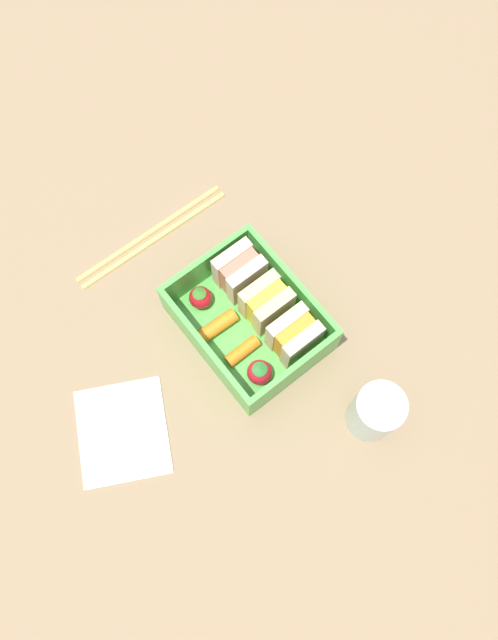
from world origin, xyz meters
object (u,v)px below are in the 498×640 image
object	(u,v)px
carrot_stick_far_left	(243,351)
drinking_glass	(375,412)
sandwich_left	(240,272)
folded_napkin	(123,432)
strawberry_far_left	(200,297)
chopstick_pair	(151,235)
carrot_stick_left	(217,326)
strawberry_left	(260,372)
sandwich_center_left	(266,303)
sandwich_center	(294,336)

from	to	relation	value
carrot_stick_far_left	drinking_glass	distance (cm)	15.25
sandwich_left	folded_napkin	world-z (taller)	sandwich_left
sandwich_left	strawberry_far_left	bearing A→B (deg)	-98.85
chopstick_pair	drinking_glass	bearing A→B (deg)	10.20
carrot_stick_left	carrot_stick_far_left	distance (cm)	3.93
sandwich_left	carrot_stick_far_left	distance (cm)	8.58
strawberry_left	folded_napkin	distance (cm)	15.83
carrot_stick_far_left	strawberry_left	distance (cm)	3.21
chopstick_pair	folded_napkin	world-z (taller)	chopstick_pair
sandwich_left	carrot_stick_left	distance (cm)	6.38
chopstick_pair	sandwich_left	bearing A→B (deg)	21.20
sandwich_center_left	strawberry_far_left	size ratio (longest dim) A/B	1.74
drinking_glass	strawberry_far_left	bearing A→B (deg)	-163.63
sandwich_left	sandwich_center_left	xyz separation A→B (cm)	(4.64, 0.00, 0.00)
strawberry_far_left	strawberry_left	size ratio (longest dim) A/B	0.95
sandwich_center	drinking_glass	distance (cm)	11.33
sandwich_center_left	strawberry_far_left	world-z (taller)	sandwich_center_left
strawberry_left	sandwich_left	bearing A→B (deg)	152.84
folded_napkin	sandwich_left	bearing A→B (deg)	105.27
chopstick_pair	carrot_stick_far_left	bearing A→B (deg)	-1.69
strawberry_far_left	folded_napkin	size ratio (longest dim) A/B	0.30
strawberry_left	sandwich_center	bearing A→B (deg)	96.55
sandwich_center	folded_napkin	bearing A→B (deg)	-100.72
sandwich_left	sandwich_center	distance (cm)	9.28
strawberry_far_left	drinking_glass	world-z (taller)	drinking_glass
sandwich_center	strawberry_far_left	distance (cm)	11.26
sandwich_left	carrot_stick_far_left	size ratio (longest dim) A/B	1.35
drinking_glass	folded_napkin	xyz separation A→B (cm)	(-15.05, -21.41, -3.55)
strawberry_far_left	drinking_glass	distance (cm)	22.22
strawberry_far_left	strawberry_left	world-z (taller)	strawberry_left
sandwich_center_left	carrot_stick_far_left	xyz separation A→B (cm)	(2.11, -4.92, -2.00)
sandwich_center	folded_napkin	xyz separation A→B (cm)	(-3.80, -20.07, -3.71)
carrot_stick_far_left	folded_napkin	world-z (taller)	carrot_stick_far_left
chopstick_pair	drinking_glass	distance (cm)	32.52
sandwich_center	strawberry_left	distance (cm)	5.24
sandwich_center_left	folded_napkin	world-z (taller)	sandwich_center_left
sandwich_center	chopstick_pair	world-z (taller)	sandwich_center
sandwich_center_left	sandwich_center	bearing A→B (deg)	0.00
carrot_stick_left	folded_napkin	size ratio (longest dim) A/B	0.45
carrot_stick_far_left	drinking_glass	bearing A→B (deg)	24.42
strawberry_far_left	carrot_stick_left	size ratio (longest dim) A/B	0.66
sandwich_left	strawberry_left	xyz separation A→B (cm)	(9.86, -5.06, -1.24)
strawberry_far_left	folded_napkin	bearing A→B (deg)	-67.60
sandwich_center_left	drinking_glass	world-z (taller)	drinking_glass
sandwich_center	carrot_stick_far_left	distance (cm)	5.88
sandwich_center	strawberry_left	size ratio (longest dim) A/B	1.64
sandwich_left	sandwich_center_left	size ratio (longest dim) A/B	1.00
sandwich_left	sandwich_center	size ratio (longest dim) A/B	1.00
chopstick_pair	drinking_glass	world-z (taller)	drinking_glass
carrot_stick_left	chopstick_pair	world-z (taller)	carrot_stick_left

